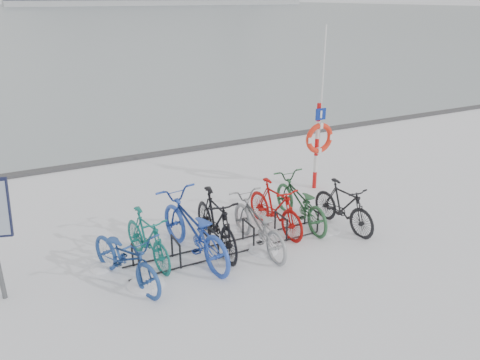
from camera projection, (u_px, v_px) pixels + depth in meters
name	position (u px, v px, depth m)	size (l,w,h in m)	color
ground	(231.00, 248.00, 8.77)	(900.00, 900.00, 0.00)	white
ice_sheet	(2.00, 12.00, 137.44)	(400.00, 298.00, 0.02)	#A2AFB7
quay_edge	(143.00, 156.00, 13.65)	(400.00, 0.25, 0.10)	#3F3F42
bike_rack	(231.00, 240.00, 8.70)	(4.00, 0.48, 0.46)	black
lifebuoy_station	(319.00, 138.00, 11.01)	(0.74, 0.22, 3.83)	red
bike_0	(126.00, 255.00, 7.59)	(0.66, 1.89, 0.99)	navy
bike_1	(147.00, 236.00, 8.18)	(0.46, 1.63, 0.98)	#12675E
bike_2	(193.00, 227.00, 8.29)	(0.79, 2.27, 1.19)	#2648B1
bike_3	(216.00, 220.00, 8.59)	(0.54, 1.90, 1.14)	black
bike_4	(258.00, 222.00, 8.65)	(0.67, 1.93, 1.01)	gray
bike_5	(275.00, 206.00, 9.29)	(0.49, 1.74, 1.05)	#AC0E0B
bike_6	(300.00, 200.00, 9.59)	(0.68, 1.95, 1.02)	#245430
bike_7	(344.00, 204.00, 9.41)	(0.47, 1.66, 1.00)	black
snow_drifts	(235.00, 252.00, 8.65)	(4.84, 1.61, 0.22)	white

